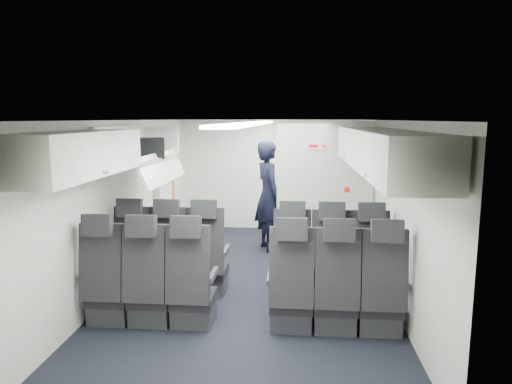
% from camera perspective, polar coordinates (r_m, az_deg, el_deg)
% --- Properties ---
extents(cabin_shell, '(3.41, 6.01, 2.16)m').
position_cam_1_polar(cabin_shell, '(6.02, -0.33, -0.85)').
color(cabin_shell, black).
rests_on(cabin_shell, ground).
extents(seat_row_front, '(3.33, 0.56, 1.24)m').
position_cam_1_polar(seat_row_front, '(5.68, -0.82, -8.97)').
color(seat_row_front, black).
rests_on(seat_row_front, cabin_shell).
extents(seat_row_mid, '(3.33, 0.56, 1.24)m').
position_cam_1_polar(seat_row_mid, '(4.84, -1.90, -12.28)').
color(seat_row_mid, black).
rests_on(seat_row_mid, cabin_shell).
extents(overhead_bin_left_rear, '(0.53, 1.80, 0.40)m').
position_cam_1_polar(overhead_bin_left_rear, '(4.37, -21.55, 4.45)').
color(overhead_bin_left_rear, silver).
rests_on(overhead_bin_left_rear, cabin_shell).
extents(overhead_bin_left_front_open, '(0.64, 1.70, 0.72)m').
position_cam_1_polar(overhead_bin_left_front_open, '(6.01, -14.44, 4.74)').
color(overhead_bin_left_front_open, '#9E9E93').
rests_on(overhead_bin_left_front_open, cabin_shell).
extents(overhead_bin_right_rear, '(0.53, 1.80, 0.40)m').
position_cam_1_polar(overhead_bin_right_rear, '(4.01, 17.32, 4.30)').
color(overhead_bin_right_rear, silver).
rests_on(overhead_bin_right_rear, cabin_shell).
extents(overhead_bin_right_front, '(0.53, 1.70, 0.40)m').
position_cam_1_polar(overhead_bin_right_front, '(5.73, 13.60, 5.80)').
color(overhead_bin_right_front, silver).
rests_on(overhead_bin_right_front, cabin_shell).
extents(bulkhead_partition, '(1.40, 0.15, 2.13)m').
position_cam_1_polar(bulkhead_partition, '(6.80, 8.54, -0.19)').
color(bulkhead_partition, silver).
rests_on(bulkhead_partition, cabin_shell).
extents(galley_unit, '(0.85, 0.52, 1.90)m').
position_cam_1_polar(galley_unit, '(8.72, 7.55, 1.04)').
color(galley_unit, '#939399').
rests_on(galley_unit, cabin_shell).
extents(boarding_door, '(0.12, 1.27, 1.86)m').
position_cam_1_polar(boarding_door, '(7.86, -11.26, 0.09)').
color(boarding_door, silver).
rests_on(boarding_door, cabin_shell).
extents(flight_attendant, '(0.66, 0.78, 1.82)m').
position_cam_1_polar(flight_attendant, '(7.54, 1.56, -0.46)').
color(flight_attendant, black).
rests_on(flight_attendant, ground).
extents(carry_on_bag, '(0.51, 0.43, 0.26)m').
position_cam_1_polar(carry_on_bag, '(6.04, -13.52, 5.34)').
color(carry_on_bag, black).
rests_on(carry_on_bag, overhead_bin_left_front_open).
extents(papers, '(0.19, 0.02, 0.13)m').
position_cam_1_polar(papers, '(7.46, 3.00, 0.39)').
color(papers, white).
rests_on(papers, flight_attendant).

